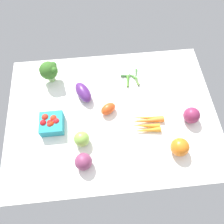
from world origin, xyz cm
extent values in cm
cube|color=white|center=(0.00, 0.00, 1.00)|extent=(104.00, 76.00, 2.00)
sphere|color=#87B748|center=(15.22, 13.18, 5.59)|extent=(7.18, 7.18, 7.18)
sphere|color=#81264C|center=(-37.68, 6.62, 5.92)|extent=(7.84, 7.84, 7.84)
cone|color=orange|center=(-16.43, 4.46, 3.09)|extent=(16.50, 4.05, 2.18)
cone|color=orange|center=(-16.15, 6.16, 3.46)|extent=(17.06, 3.09, 2.91)
cone|color=orange|center=(-15.72, 8.74, 3.30)|extent=(12.83, 4.15, 2.61)
cone|color=orange|center=(-15.34, 11.04, 3.25)|extent=(13.85, 2.83, 2.50)
sphere|color=orange|center=(-28.17, 21.68, 6.15)|extent=(8.30, 8.30, 8.30)
ellipsoid|color=#DF4B1C|center=(1.72, -1.70, 4.58)|extent=(9.46, 8.66, 5.15)
ellipsoid|color=#532470|center=(13.49, -12.17, 5.17)|extent=(11.16, 14.12, 6.33)
cylinder|color=#96C173|center=(30.20, -24.13, 4.16)|extent=(3.59, 3.59, 4.32)
sphere|color=#366824|center=(30.20, -24.13, 9.81)|extent=(9.31, 9.31, 9.31)
sphere|color=#356B25|center=(26.94, -22.34, 11.82)|extent=(3.33, 3.33, 3.33)
sphere|color=#306F25|center=(28.08, -27.19, 9.87)|extent=(3.97, 3.97, 3.97)
sphere|color=#346D24|center=(33.58, -25.69, 8.84)|extent=(3.78, 3.78, 3.78)
sphere|color=#7F3459|center=(14.87, 23.81, 5.82)|extent=(7.64, 7.64, 7.64)
cube|color=teal|center=(29.12, 3.74, 4.74)|extent=(10.87, 10.87, 5.48)
sphere|color=red|center=(28.77, 4.95, 6.86)|extent=(2.93, 2.93, 2.93)
sphere|color=red|center=(29.44, 4.15, 6.77)|extent=(3.00, 3.00, 3.00)
sphere|color=red|center=(29.49, 5.28, 6.89)|extent=(2.80, 2.80, 2.80)
sphere|color=red|center=(26.48, 3.79, 6.99)|extent=(3.03, 3.03, 3.03)
sphere|color=red|center=(27.82, 2.06, 6.76)|extent=(3.30, 3.30, 3.30)
sphere|color=red|center=(32.53, 4.11, 7.11)|extent=(3.08, 3.08, 3.08)
sphere|color=red|center=(31.76, 1.17, 7.02)|extent=(3.25, 3.25, 3.25)
cone|color=#4B8F2F|center=(-10.32, -17.78, 2.85)|extent=(2.66, 7.98, 1.71)
cone|color=#497C42|center=(-11.24, -21.97, 2.77)|extent=(8.44, 2.20, 1.55)
cone|color=#558431|center=(-10.70, -18.37, 2.65)|extent=(3.07, 7.09, 1.30)
cone|color=#448C2E|center=(-13.05, -21.73, 2.70)|extent=(5.98, 5.86, 1.41)
cone|color=#58783A|center=(-14.78, -19.27, 2.71)|extent=(3.63, 8.24, 1.42)
cone|color=#417C36|center=(-15.47, -22.54, 2.61)|extent=(2.76, 7.29, 1.22)
camera|label=1|loc=(5.16, 50.80, 101.85)|focal=36.03mm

